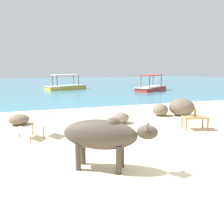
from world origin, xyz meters
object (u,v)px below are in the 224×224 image
deck_chair_near (36,123)px  cow (102,135)px  low_bench_table (195,119)px  bottle (195,113)px  boat_yellow (66,86)px  boat_red (151,87)px

deck_chair_near → cow: bearing=80.3°
low_bench_table → deck_chair_near: (-4.69, 0.73, 0.05)m
low_bench_table → deck_chair_near: size_ratio=0.91×
cow → bottle: 4.02m
cow → low_bench_table: size_ratio=2.02×
low_bench_table → bottle: (-0.03, -0.02, 0.18)m
cow → boat_yellow: (1.84, 17.22, -0.42)m
bottle → boat_red: 12.79m
bottle → deck_chair_near: bottle is taller
cow → boat_red: (8.38, 13.72, -0.42)m
low_bench_table → deck_chair_near: deck_chair_near is taller
low_bench_table → boat_red: boat_red is taller
low_bench_table → boat_red: 12.76m
bottle → boat_red: bearing=67.8°
low_bench_table → bottle: bottle is taller
deck_chair_near → boat_red: boat_red is taller
low_bench_table → boat_red: (4.81, 11.82, -0.08)m
cow → low_bench_table: 4.06m
cow → boat_red: size_ratio=0.47×
bottle → boat_yellow: bearing=96.3°
cow → deck_chair_near: size_ratio=1.85×
low_bench_table → deck_chair_near: bearing=-173.6°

